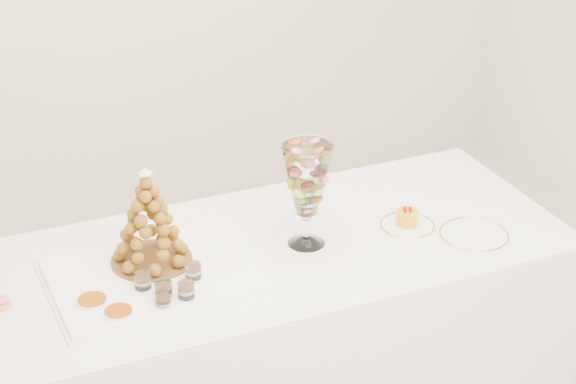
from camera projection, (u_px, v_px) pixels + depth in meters
buffet_table at (259, 348)px, 3.43m from camera, size 2.19×0.97×0.82m
lace_tray at (153, 275)px, 3.08m from camera, size 0.66×0.50×0.02m
macaron_vase at (307, 181)px, 3.17m from camera, size 0.17×0.17×0.36m
cake_plate at (407, 226)px, 3.38m from camera, size 0.20×0.20×0.01m
spare_plate at (474, 235)px, 3.32m from camera, size 0.25×0.25×0.01m
pink_tart at (2, 303)px, 2.94m from camera, size 0.06×0.06×0.04m
verrine_a at (143, 284)px, 2.99m from camera, size 0.05×0.05×0.07m
verrine_b at (164, 293)px, 2.95m from camera, size 0.06×0.06×0.07m
verrine_c at (193, 274)px, 3.05m from camera, size 0.07×0.07×0.07m
verrine_d at (163, 302)px, 2.91m from camera, size 0.05×0.05×0.06m
verrine_e at (186, 293)px, 2.95m from camera, size 0.07×0.07×0.07m
ramekin_back at (93, 304)px, 2.93m from camera, size 0.10×0.10×0.03m
ramekin_front at (119, 315)px, 2.88m from camera, size 0.09×0.09×0.03m
croquembouche at (149, 218)px, 3.07m from camera, size 0.27×0.27×0.33m
mousse_cake at (407, 217)px, 3.37m from camera, size 0.08×0.08×0.07m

